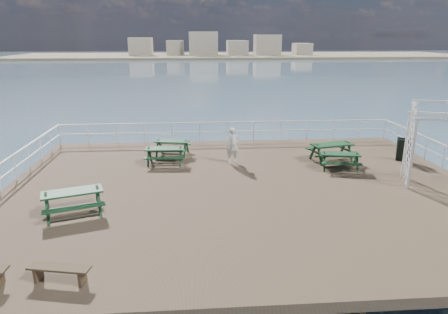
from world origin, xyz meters
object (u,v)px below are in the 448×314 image
(picnic_table_a, at_px, (172,144))
(picnic_table_e, at_px, (340,158))
(picnic_table_d, at_px, (73,197))
(trellis_arbor, at_px, (444,149))
(picnic_table_b, at_px, (165,152))
(picnic_table_c, at_px, (332,148))
(flat_bench_far, at_px, (59,271))
(person, at_px, (233,146))

(picnic_table_a, relative_size, picnic_table_e, 0.99)
(picnic_table_d, height_order, trellis_arbor, trellis_arbor)
(picnic_table_b, relative_size, picnic_table_c, 0.80)
(picnic_table_c, height_order, picnic_table_e, picnic_table_c)
(picnic_table_a, distance_m, flat_bench_far, 10.58)
(picnic_table_a, height_order, picnic_table_d, picnic_table_d)
(picnic_table_a, bearing_deg, flat_bench_far, -90.18)
(picnic_table_d, xyz_separation_m, flat_bench_far, (0.74, -3.81, -0.26))
(picnic_table_b, height_order, picnic_table_c, picnic_table_c)
(picnic_table_c, xyz_separation_m, person, (-4.56, -0.03, 0.23))
(picnic_table_d, bearing_deg, picnic_table_b, 44.65)
(picnic_table_c, xyz_separation_m, picnic_table_d, (-10.20, -5.00, -0.01))
(flat_bench_far, bearing_deg, picnic_table_d, 112.94)
(picnic_table_d, distance_m, person, 7.52)
(flat_bench_far, bearing_deg, picnic_table_e, 50.90)
(picnic_table_e, relative_size, person, 1.15)
(picnic_table_a, bearing_deg, picnic_table_e, -9.32)
(picnic_table_b, xyz_separation_m, picnic_table_e, (7.57, -1.33, -0.02))
(picnic_table_b, height_order, trellis_arbor, trellis_arbor)
(picnic_table_b, bearing_deg, trellis_arbor, -15.45)
(picnic_table_c, bearing_deg, trellis_arbor, -60.63)
(picnic_table_b, bearing_deg, picnic_table_a, 82.42)
(picnic_table_a, xyz_separation_m, picnic_table_d, (-2.85, -6.55, 0.07))
(picnic_table_b, xyz_separation_m, picnic_table_c, (7.61, -0.13, 0.06))
(trellis_arbor, xyz_separation_m, person, (-7.65, 3.35, -0.63))
(picnic_table_e, bearing_deg, picnic_table_a, 170.72)
(picnic_table_d, bearing_deg, picnic_table_a, 47.97)
(picnic_table_c, height_order, flat_bench_far, picnic_table_c)
(picnic_table_d, bearing_deg, picnic_table_e, 1.98)
(person, bearing_deg, picnic_table_e, -25.46)
(picnic_table_b, relative_size, flat_bench_far, 1.17)
(picnic_table_a, height_order, picnic_table_e, picnic_table_e)
(picnic_table_d, distance_m, trellis_arbor, 13.42)
(picnic_table_a, distance_m, trellis_arbor, 11.59)
(picnic_table_a, height_order, trellis_arbor, trellis_arbor)
(picnic_table_e, relative_size, flat_bench_far, 1.24)
(picnic_table_c, bearing_deg, picnic_table_e, -105.11)
(picnic_table_d, bearing_deg, flat_bench_far, -97.55)
(picnic_table_d, height_order, person, person)
(picnic_table_c, bearing_deg, picnic_table_d, -166.96)
(picnic_table_c, bearing_deg, person, 167.26)
(picnic_table_e, xyz_separation_m, person, (-4.52, 1.18, 0.31))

